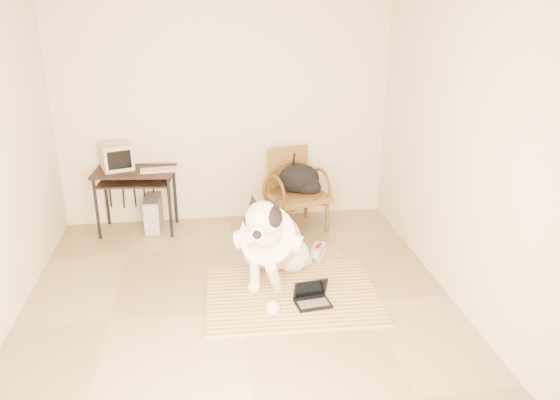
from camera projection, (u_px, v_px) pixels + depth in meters
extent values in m
plane|color=#8B7B55|center=(241.00, 311.00, 4.99)|extent=(4.50, 4.50, 0.00)
plane|color=beige|center=(225.00, 113.00, 6.58)|extent=(4.50, 0.00, 4.50)
plane|color=beige|center=(270.00, 325.00, 2.43)|extent=(4.50, 0.00, 4.50)
plane|color=beige|center=(466.00, 161.00, 4.76)|extent=(0.00, 4.50, 4.50)
cube|color=#B0711E|center=(299.00, 324.00, 4.78)|extent=(1.64, 0.30, 0.02)
cube|color=#346D3C|center=(295.00, 308.00, 5.01)|extent=(1.64, 0.30, 0.02)
cube|color=#61376D|center=(292.00, 294.00, 5.24)|extent=(1.64, 0.30, 0.02)
cube|color=#D1CE48|center=(289.00, 281.00, 5.47)|extent=(1.64, 0.30, 0.02)
cube|color=tan|center=(286.00, 270.00, 5.70)|extent=(1.64, 0.30, 0.02)
sphere|color=silver|center=(260.00, 252.00, 5.71)|extent=(0.36, 0.36, 0.36)
sphere|color=silver|center=(292.00, 255.00, 5.65)|extent=(0.36, 0.36, 0.36)
ellipsoid|color=silver|center=(276.00, 252.00, 5.66)|extent=(0.44, 0.40, 0.36)
ellipsoid|color=silver|center=(271.00, 239.00, 5.37)|extent=(0.69, 0.92, 0.78)
cylinder|color=white|center=(271.00, 238.00, 5.38)|extent=(0.73, 0.83, 0.71)
sphere|color=silver|center=(266.00, 233.00, 5.10)|extent=(0.30, 0.30, 0.30)
sphere|color=silver|center=(263.00, 219.00, 4.92)|extent=(0.33, 0.33, 0.33)
ellipsoid|color=black|center=(268.00, 217.00, 4.91)|extent=(0.26, 0.29, 0.24)
cylinder|color=silver|center=(259.00, 230.00, 4.81)|extent=(0.19, 0.21, 0.14)
sphere|color=black|center=(257.00, 235.00, 4.73)|extent=(0.08, 0.08, 0.08)
cone|color=black|center=(253.00, 202.00, 4.96)|extent=(0.17, 0.20, 0.21)
cone|color=black|center=(276.00, 204.00, 4.92)|extent=(0.18, 0.18, 0.21)
torus|color=silver|center=(265.00, 228.00, 5.06)|extent=(0.32, 0.24, 0.26)
cylinder|color=silver|center=(254.00, 266.00, 5.23)|extent=(0.14, 0.17, 0.50)
cylinder|color=silver|center=(275.00, 278.00, 5.07)|extent=(0.24, 0.45, 0.50)
sphere|color=silver|center=(254.00, 287.00, 5.28)|extent=(0.13, 0.13, 0.13)
sphere|color=silver|center=(273.00, 308.00, 4.92)|extent=(0.13, 0.13, 0.13)
cone|color=black|center=(280.00, 251.00, 6.00)|extent=(0.10, 0.50, 0.13)
cube|color=black|center=(313.00, 304.00, 5.05)|extent=(0.35, 0.27, 0.02)
cube|color=#515154|center=(313.00, 303.00, 5.04)|extent=(0.29, 0.17, 0.00)
cube|color=black|center=(310.00, 289.00, 5.08)|extent=(0.33, 0.12, 0.21)
cube|color=black|center=(311.00, 289.00, 5.07)|extent=(0.29, 0.10, 0.19)
cube|color=black|center=(134.00, 171.00, 6.39)|extent=(0.97, 0.60, 0.03)
cube|color=black|center=(135.00, 182.00, 6.39)|extent=(0.86, 0.49, 0.02)
cylinder|color=black|center=(97.00, 209.00, 6.31)|extent=(0.04, 0.04, 0.74)
cylinder|color=black|center=(106.00, 196.00, 6.72)|extent=(0.04, 0.04, 0.74)
cylinder|color=black|center=(170.00, 208.00, 6.35)|extent=(0.04, 0.04, 0.74)
cylinder|color=black|center=(175.00, 195.00, 6.75)|extent=(0.04, 0.04, 0.74)
cube|color=tan|center=(117.00, 156.00, 6.38)|extent=(0.42, 0.41, 0.30)
cube|color=black|center=(119.00, 160.00, 6.25)|extent=(0.26, 0.10, 0.21)
cube|color=tan|center=(159.00, 170.00, 6.35)|extent=(0.42, 0.18, 0.03)
cube|color=#515154|center=(153.00, 213.00, 6.63)|extent=(0.20, 0.44, 0.41)
cube|color=#A3A3A7|center=(151.00, 220.00, 6.43)|extent=(0.17, 0.02, 0.39)
cube|color=brown|center=(298.00, 196.00, 6.57)|extent=(0.79, 0.77, 0.06)
cylinder|color=#3B2910|center=(298.00, 193.00, 6.56)|extent=(0.58, 0.58, 0.04)
cube|color=brown|center=(287.00, 167.00, 6.70)|extent=(0.53, 0.21, 0.48)
cylinder|color=#3B2910|center=(289.00, 225.00, 6.33)|extent=(0.05, 0.05, 0.39)
cylinder|color=#3B2910|center=(269.00, 210.00, 6.77)|extent=(0.05, 0.05, 0.39)
cylinder|color=#3B2910|center=(327.00, 217.00, 6.55)|extent=(0.05, 0.05, 0.39)
cylinder|color=#3B2910|center=(306.00, 203.00, 6.98)|extent=(0.05, 0.05, 0.39)
ellipsoid|color=black|center=(299.00, 179.00, 6.55)|extent=(0.49, 0.41, 0.36)
ellipsoid|color=black|center=(308.00, 187.00, 6.50)|extent=(0.31, 0.25, 0.21)
cube|color=white|center=(299.00, 259.00, 5.91)|extent=(0.25, 0.35, 0.03)
cube|color=gray|center=(299.00, 256.00, 5.89)|extent=(0.24, 0.34, 0.10)
cube|color=maroon|center=(299.00, 252.00, 5.87)|extent=(0.12, 0.17, 0.02)
cube|color=white|center=(318.00, 254.00, 6.04)|extent=(0.25, 0.32, 0.03)
cube|color=gray|center=(318.00, 250.00, 6.02)|extent=(0.24, 0.31, 0.10)
cube|color=maroon|center=(318.00, 247.00, 6.01)|extent=(0.11, 0.16, 0.02)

